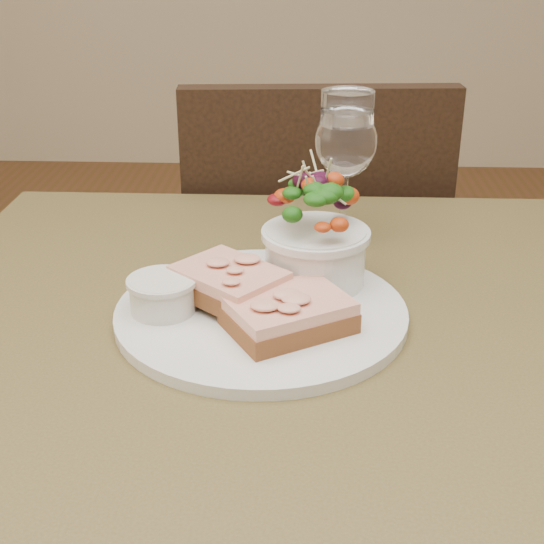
{
  "coord_description": "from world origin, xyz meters",
  "views": [
    {
      "loc": [
        0.02,
        -0.66,
        1.12
      ],
      "look_at": [
        -0.01,
        0.0,
        0.81
      ],
      "focal_mm": 50.0,
      "sensor_mm": 36.0,
      "label": 1
    }
  ],
  "objects_px": {
    "dinner_plate": "(261,313)",
    "salad_bowl": "(316,231)",
    "sandwich_front": "(288,314)",
    "ramekin": "(162,293)",
    "cafe_table": "(278,411)",
    "sandwich_back": "(229,283)",
    "wine_glass": "(346,145)",
    "chair_far": "(305,374)"
  },
  "relations": [
    {
      "from": "sandwich_front",
      "to": "salad_bowl",
      "type": "bearing_deg",
      "value": 45.39
    },
    {
      "from": "sandwich_back",
      "to": "ramekin",
      "type": "bearing_deg",
      "value": -122.71
    },
    {
      "from": "cafe_table",
      "to": "chair_far",
      "type": "height_order",
      "value": "chair_far"
    },
    {
      "from": "sandwich_front",
      "to": "sandwich_back",
      "type": "xyz_separation_m",
      "value": [
        -0.06,
        0.05,
        0.01
      ]
    },
    {
      "from": "wine_glass",
      "to": "ramekin",
      "type": "bearing_deg",
      "value": -130.0
    },
    {
      "from": "ramekin",
      "to": "salad_bowl",
      "type": "height_order",
      "value": "salad_bowl"
    },
    {
      "from": "cafe_table",
      "to": "wine_glass",
      "type": "distance_m",
      "value": 0.33
    },
    {
      "from": "ramekin",
      "to": "sandwich_front",
      "type": "bearing_deg",
      "value": -13.33
    },
    {
      "from": "sandwich_front",
      "to": "ramekin",
      "type": "xyz_separation_m",
      "value": [
        -0.13,
        0.03,
        0.0
      ]
    },
    {
      "from": "cafe_table",
      "to": "dinner_plate",
      "type": "bearing_deg",
      "value": 131.73
    },
    {
      "from": "sandwich_back",
      "to": "salad_bowl",
      "type": "xyz_separation_m",
      "value": [
        0.09,
        0.06,
        0.04
      ]
    },
    {
      "from": "cafe_table",
      "to": "sandwich_front",
      "type": "bearing_deg",
      "value": -63.09
    },
    {
      "from": "wine_glass",
      "to": "sandwich_back",
      "type": "bearing_deg",
      "value": -121.0
    },
    {
      "from": "cafe_table",
      "to": "salad_bowl",
      "type": "relative_size",
      "value": 6.3
    },
    {
      "from": "sandwich_front",
      "to": "salad_bowl",
      "type": "height_order",
      "value": "salad_bowl"
    },
    {
      "from": "cafe_table",
      "to": "salad_bowl",
      "type": "height_order",
      "value": "salad_bowl"
    },
    {
      "from": "dinner_plate",
      "to": "salad_bowl",
      "type": "bearing_deg",
      "value": 49.4
    },
    {
      "from": "chair_far",
      "to": "wine_glass",
      "type": "distance_m",
      "value": 0.7
    },
    {
      "from": "sandwich_back",
      "to": "wine_glass",
      "type": "height_order",
      "value": "wine_glass"
    },
    {
      "from": "dinner_plate",
      "to": "wine_glass",
      "type": "distance_m",
      "value": 0.26
    },
    {
      "from": "sandwich_front",
      "to": "sandwich_back",
      "type": "relative_size",
      "value": 1.05
    },
    {
      "from": "ramekin",
      "to": "dinner_plate",
      "type": "bearing_deg",
      "value": 6.33
    },
    {
      "from": "dinner_plate",
      "to": "sandwich_front",
      "type": "xyz_separation_m",
      "value": [
        0.03,
        -0.04,
        0.02
      ]
    },
    {
      "from": "dinner_plate",
      "to": "sandwich_back",
      "type": "bearing_deg",
      "value": 165.21
    },
    {
      "from": "salad_bowl",
      "to": "sandwich_front",
      "type": "bearing_deg",
      "value": -104.05
    },
    {
      "from": "salad_bowl",
      "to": "chair_far",
      "type": "bearing_deg",
      "value": 90.47
    },
    {
      "from": "chair_far",
      "to": "wine_glass",
      "type": "relative_size",
      "value": 5.14
    },
    {
      "from": "cafe_table",
      "to": "wine_glass",
      "type": "xyz_separation_m",
      "value": [
        0.07,
        0.24,
        0.22
      ]
    },
    {
      "from": "sandwich_back",
      "to": "sandwich_front",
      "type": "bearing_deg",
      "value": 1.69
    },
    {
      "from": "cafe_table",
      "to": "sandwich_back",
      "type": "bearing_deg",
      "value": 150.45
    },
    {
      "from": "ramekin",
      "to": "wine_glass",
      "type": "height_order",
      "value": "wine_glass"
    },
    {
      "from": "chair_far",
      "to": "ramekin",
      "type": "height_order",
      "value": "chair_far"
    },
    {
      "from": "ramekin",
      "to": "cafe_table",
      "type": "bearing_deg",
      "value": -4.53
    },
    {
      "from": "cafe_table",
      "to": "ramekin",
      "type": "distance_m",
      "value": 0.18
    },
    {
      "from": "dinner_plate",
      "to": "cafe_table",
      "type": "bearing_deg",
      "value": -48.27
    },
    {
      "from": "cafe_table",
      "to": "sandwich_back",
      "type": "xyz_separation_m",
      "value": [
        -0.05,
        0.03,
        0.14
      ]
    },
    {
      "from": "chair_far",
      "to": "sandwich_back",
      "type": "bearing_deg",
      "value": 77.88
    },
    {
      "from": "dinner_plate",
      "to": "wine_glass",
      "type": "relative_size",
      "value": 1.71
    },
    {
      "from": "sandwich_front",
      "to": "ramekin",
      "type": "bearing_deg",
      "value": 136.11
    },
    {
      "from": "sandwich_back",
      "to": "wine_glass",
      "type": "xyz_separation_m",
      "value": [
        0.12,
        0.21,
        0.09
      ]
    },
    {
      "from": "chair_far",
      "to": "dinner_plate",
      "type": "relative_size",
      "value": 3.01
    },
    {
      "from": "chair_far",
      "to": "dinner_plate",
      "type": "bearing_deg",
      "value": 81.08
    }
  ]
}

